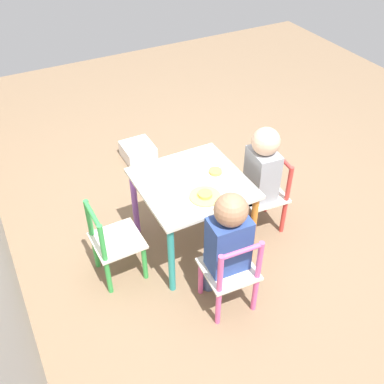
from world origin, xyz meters
name	(u,v)px	position (x,y,z in m)	size (l,w,h in m)	color
ground_plane	(192,244)	(0.00, 0.00, 0.00)	(6.00, 6.00, 0.00)	#7F664C
kids_table	(192,192)	(0.00, 0.00, 0.41)	(0.58, 0.58, 0.49)	silver
chair_red	(265,195)	(-0.05, -0.48, 0.24)	(0.28, 0.28, 0.50)	silver
chair_pink	(231,274)	(-0.49, 0.03, 0.24)	(0.28, 0.28, 0.50)	silver
chair_green	(113,243)	(-0.01, 0.49, 0.24)	(0.26, 0.26, 0.50)	silver
child_front	(260,172)	(-0.04, -0.42, 0.43)	(0.21, 0.22, 0.72)	#7A6B5B
child_left	(227,240)	(-0.43, 0.03, 0.43)	(0.22, 0.21, 0.72)	#4C608E
plate_front	(215,173)	(0.00, -0.15, 0.50)	(0.17, 0.17, 0.03)	white
plate_left	(205,196)	(-0.15, 0.00, 0.50)	(0.17, 0.17, 0.03)	#EADB66
storage_bin	(138,151)	(1.01, -0.06, 0.06)	(0.24, 0.23, 0.12)	silver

